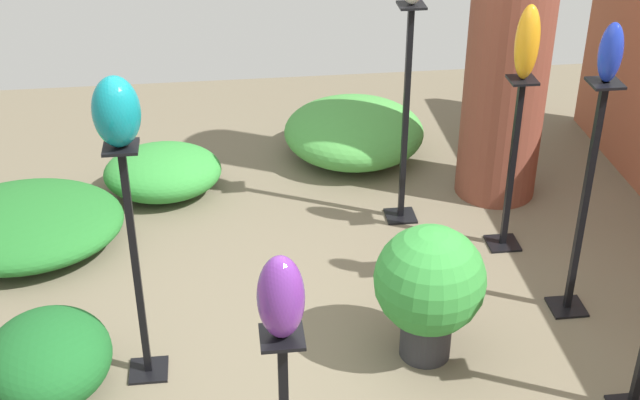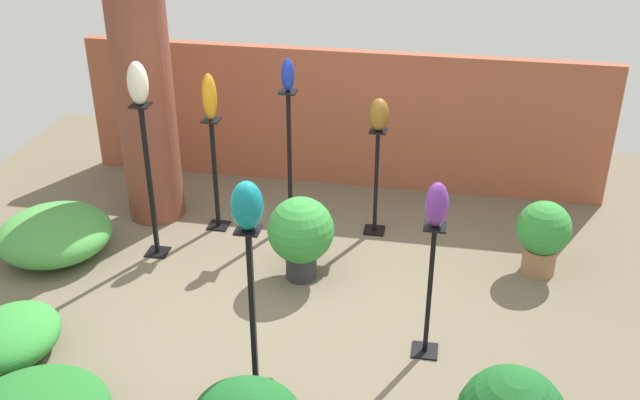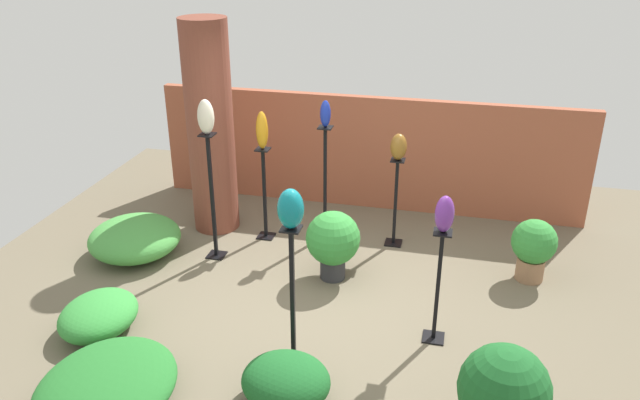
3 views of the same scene
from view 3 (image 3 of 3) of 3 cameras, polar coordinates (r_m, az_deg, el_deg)
The scene contains 22 objects.
ground_plane at distance 6.29m, azimuth 0.16°, elevation -10.17°, with size 8.00×8.00×0.00m, color #6B604C.
brick_wall_back at distance 8.24m, azimuth 4.34°, elevation 4.34°, with size 5.60×0.12×1.51m, color #9E5138.
brick_pillar at distance 7.56m, azimuth -9.99°, elevation 6.44°, with size 0.56×0.56×2.57m, color brown.
pedestal_cobalt at distance 7.38m, azimuth 0.47°, elevation 1.11°, with size 0.20×0.20×1.41m.
pedestal_violet at distance 5.75m, azimuth 10.69°, elevation -8.24°, with size 0.20×0.20×1.12m.
pedestal_amber at distance 7.46m, azimuth -5.08°, elevation 0.20°, with size 0.20×0.20×1.14m.
pedestal_ivory at distance 7.04m, azimuth -9.80°, elevation -0.17°, with size 0.20×0.20×1.48m.
pedestal_teal at distance 5.32m, azimuth -2.52°, elevation -9.44°, with size 0.20×0.20×1.32m.
pedestal_bronze at distance 7.34m, azimuth 6.90°, elevation -0.59°, with size 0.20×0.20×1.07m.
art_vase_cobalt at distance 7.07m, azimuth 0.50°, elevation 7.90°, with size 0.12×0.12×0.31m, color #192D9E.
art_vase_violet at distance 5.38m, azimuth 11.32°, elevation -1.27°, with size 0.17×0.17×0.33m, color #6B2D8C.
art_vase_amber at distance 7.16m, azimuth -5.33°, elevation 6.36°, with size 0.14×0.14×0.44m, color orange.
art_vase_ivory at distance 6.70m, azimuth -10.40°, elevation 7.49°, with size 0.18×0.17×0.38m, color beige.
art_vase_teal at distance 4.88m, azimuth -2.70°, elevation -0.81°, with size 0.21×0.22×0.33m, color #0F727A.
art_vase_bronze at distance 7.07m, azimuth 7.20°, elevation 4.85°, with size 0.19×0.20×0.31m, color brown.
potted_plant_front_left at distance 6.99m, azimuth 18.94°, elevation -4.01°, with size 0.48×0.48×0.69m.
potted_plant_walkway_edge at distance 4.82m, azimuth 16.42°, elevation -16.69°, with size 0.66×0.66×0.85m.
potted_plant_mid_right at distance 6.62m, azimuth 1.19°, elevation -3.73°, with size 0.58×0.58×0.77m.
foliage_bed_east at distance 6.30m, azimuth -19.59°, elevation -9.88°, with size 0.69×0.82×0.34m, color #338C38.
foliage_bed_west at distance 5.47m, azimuth -18.95°, elevation -15.82°, with size 1.09×1.25×0.31m, color #236B28.
foliage_bed_center at distance 5.18m, azimuth -3.14°, elevation -16.22°, with size 0.72×0.64×0.39m, color #195923.
foliage_bed_rear at distance 7.49m, azimuth -16.57°, elevation -3.35°, with size 1.04×1.05×0.42m, color #479942.
Camera 3 is at (1.18, -5.04, 3.57)m, focal length 35.00 mm.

